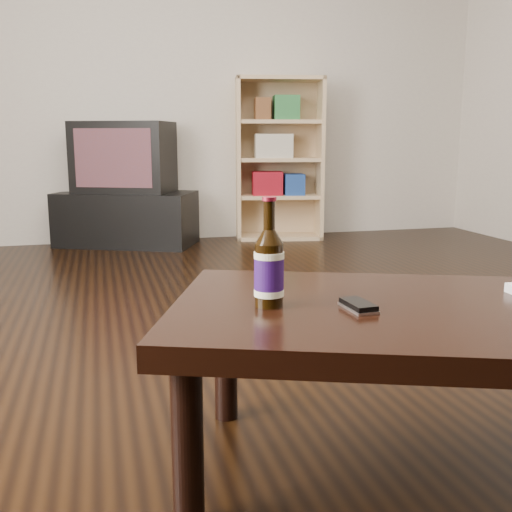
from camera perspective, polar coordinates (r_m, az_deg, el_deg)
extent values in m
cube|color=black|center=(1.99, 4.25, -12.34)|extent=(5.00, 6.00, 0.01)
cube|color=beige|center=(4.80, -7.88, 17.75)|extent=(5.00, 0.02, 2.70)
cube|color=black|center=(4.60, -12.21, 3.50)|extent=(1.11, 0.85, 0.40)
cube|color=black|center=(4.56, -12.45, 9.17)|extent=(0.80, 0.67, 0.51)
cube|color=#A12D00|center=(4.36, -13.49, 9.05)|extent=(0.52, 0.23, 0.41)
cube|color=tan|center=(4.73, -1.71, 9.15)|extent=(0.09, 0.31, 1.25)
cube|color=tan|center=(4.80, 6.09, 9.13)|extent=(0.09, 0.31, 1.25)
cube|color=tan|center=(4.77, 2.27, 16.51)|extent=(0.72, 0.43, 0.03)
cube|color=tan|center=(4.82, 2.16, 1.88)|extent=(0.72, 0.43, 0.03)
cube|color=tan|center=(4.89, 2.04, 9.22)|extent=(0.67, 0.15, 1.25)
cube|color=tan|center=(4.77, 2.19, 5.70)|extent=(0.66, 0.39, 0.03)
cube|color=tan|center=(4.76, 2.22, 9.16)|extent=(0.66, 0.39, 0.03)
cube|color=tan|center=(4.75, 2.24, 12.64)|extent=(0.66, 0.39, 0.03)
cube|color=maroon|center=(4.74, 1.06, 6.95)|extent=(0.26, 0.23, 0.18)
cube|color=navy|center=(4.76, 3.62, 6.83)|extent=(0.19, 0.22, 0.16)
cube|color=#BBB5A3|center=(4.73, 1.66, 10.44)|extent=(0.32, 0.24, 0.18)
cube|color=#2A6D37|center=(4.74, 2.87, 13.91)|extent=(0.22, 0.22, 0.18)
cube|color=brown|center=(4.73, 0.61, 13.82)|extent=(0.15, 0.21, 0.16)
cube|color=black|center=(1.41, 15.16, -5.68)|extent=(1.27, 1.00, 0.06)
cylinder|color=black|center=(1.27, -6.53, -17.55)|extent=(0.08, 0.08, 0.36)
cylinder|color=black|center=(1.71, -2.89, -9.62)|extent=(0.08, 0.08, 0.36)
cylinder|color=black|center=(1.34, 1.24, -1.82)|extent=(0.07, 0.07, 0.14)
cylinder|color=#290D50|center=(1.33, 1.25, -1.70)|extent=(0.08, 0.08, 0.09)
cylinder|color=#EEEBC3|center=(1.33, 1.25, 0.10)|extent=(0.08, 0.08, 0.01)
cylinder|color=#EEEBC3|center=(1.34, 1.24, -3.48)|extent=(0.08, 0.08, 0.01)
cone|color=black|center=(1.32, 1.26, 1.86)|extent=(0.07, 0.07, 0.03)
cylinder|color=black|center=(1.31, 1.27, 3.91)|extent=(0.03, 0.03, 0.06)
cylinder|color=maroon|center=(1.31, 1.28, 5.47)|extent=(0.04, 0.04, 0.01)
cube|color=silver|center=(1.34, 9.71, -4.89)|extent=(0.06, 0.10, 0.01)
cube|color=black|center=(1.34, 9.72, -4.60)|extent=(0.05, 0.10, 0.01)
cylinder|color=silver|center=(1.32, 10.32, -4.67)|extent=(0.02, 0.02, 0.00)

